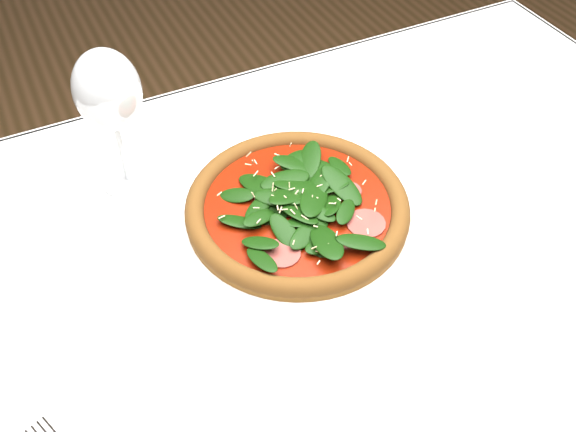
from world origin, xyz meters
name	(u,v)px	position (x,y,z in m)	size (l,w,h in m)	color
dining_table	(353,269)	(0.00, 0.00, 0.65)	(1.21, 0.81, 0.75)	white
plate	(297,215)	(-0.07, 0.04, 0.76)	(0.35, 0.35, 0.02)	white
pizza	(297,204)	(-0.07, 0.04, 0.78)	(0.32, 0.32, 0.04)	#916023
wine_glass	(108,94)	(-0.26, 0.22, 0.90)	(0.09, 0.09, 0.22)	silver
saucer_far	(440,84)	(0.29, 0.22, 0.76)	(0.15, 0.15, 0.01)	white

